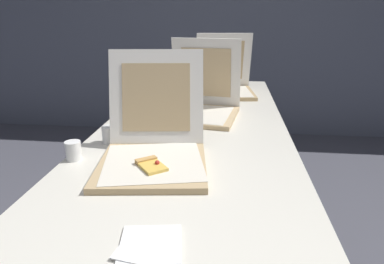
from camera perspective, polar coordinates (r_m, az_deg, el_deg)
name	(u,v)px	position (r m, az deg, el deg)	size (l,w,h in m)	color
wall_back	(216,8)	(3.69, 3.99, 19.82)	(10.00, 0.10, 2.60)	slate
table	(192,140)	(1.59, 0.01, -1.36)	(0.87, 2.46, 0.75)	silver
pizza_box_front	(153,148)	(1.24, -6.44, -2.73)	(0.42, 0.51, 0.38)	tan
pizza_box_middle	(201,105)	(1.79, 1.46, 4.48)	(0.42, 0.42, 0.39)	tan
pizza_box_back	(224,85)	(2.31, 5.39, 7.74)	(0.41, 0.41, 0.38)	tan
cup_white_near_left	(73,151)	(1.33, -19.07, -2.94)	(0.06, 0.06, 0.07)	white
cup_white_near_center	(109,135)	(1.46, -13.57, -0.43)	(0.06, 0.06, 0.07)	white
cup_white_far	(160,100)	(1.98, -5.26, 5.23)	(0.06, 0.06, 0.07)	white
cup_white_mid	(139,121)	(1.62, -8.83, 1.85)	(0.06, 0.06, 0.07)	white
napkin_pile	(149,245)	(0.84, -7.14, -18.10)	(0.16, 0.17, 0.01)	white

